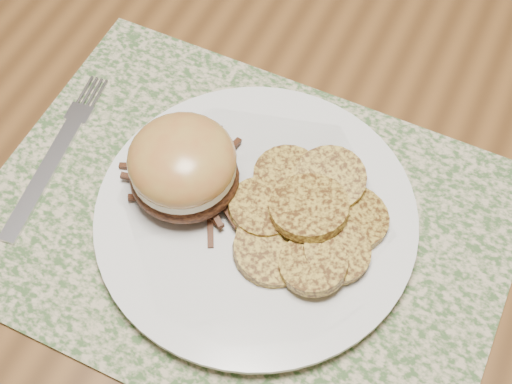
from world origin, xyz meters
TOP-DOWN VIEW (x-y plane):
  - ground at (0.00, 0.00)m, footprint 3.50×3.50m
  - dining_table at (0.00, 0.00)m, footprint 1.50×0.90m
  - placemat at (0.25, -0.04)m, footprint 0.45×0.33m
  - dinner_plate at (0.26, -0.03)m, footprint 0.26×0.26m
  - pork_sandwich at (0.19, -0.04)m, footprint 0.11×0.11m
  - roasted_potatoes at (0.30, -0.02)m, footprint 0.15×0.16m
  - fork at (0.06, -0.05)m, footprint 0.04×0.19m

SIDE VIEW (x-z plane):
  - ground at x=0.00m, z-range 0.00..0.00m
  - dining_table at x=0.00m, z-range 0.30..1.05m
  - placemat at x=0.25m, z-range 0.75..0.75m
  - fork at x=0.06m, z-range 0.75..0.76m
  - dinner_plate at x=0.26m, z-range 0.75..0.77m
  - roasted_potatoes at x=0.30m, z-range 0.76..0.80m
  - pork_sandwich at x=0.19m, z-range 0.77..0.84m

